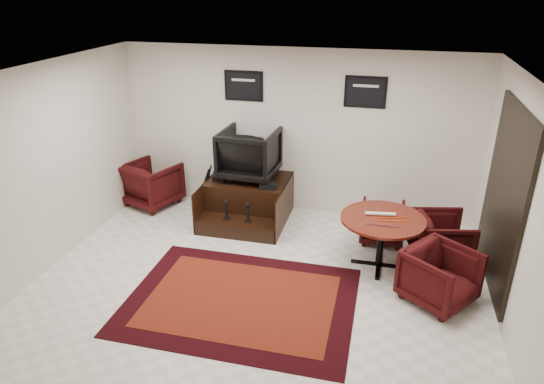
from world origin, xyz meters
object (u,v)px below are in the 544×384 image
(meeting_table, at_px, (382,224))
(shine_chair, at_px, (249,151))
(table_chair_back, at_px, (382,221))
(shine_podium, at_px, (248,201))
(table_chair_corner, at_px, (440,274))
(armchair_side, at_px, (152,182))
(table_chair_window, at_px, (442,236))

(meeting_table, bearing_deg, shine_chair, 152.87)
(meeting_table, height_order, table_chair_back, meeting_table)
(shine_chair, bearing_deg, shine_podium, 93.15)
(table_chair_back, xyz_separation_m, table_chair_corner, (0.75, -1.45, 0.06))
(meeting_table, distance_m, table_chair_back, 0.84)
(armchair_side, xyz_separation_m, table_chair_back, (4.09, -0.37, -0.10))
(meeting_table, relative_size, table_chair_back, 1.74)
(shine_chair, relative_size, table_chair_corner, 1.16)
(table_chair_back, bearing_deg, shine_chair, -10.24)
(shine_chair, relative_size, table_chair_back, 1.38)
(table_chair_back, height_order, table_chair_corner, table_chair_corner)
(meeting_table, height_order, table_chair_window, table_chair_window)
(table_chair_window, relative_size, table_chair_corner, 0.97)
(table_chair_corner, bearing_deg, meeting_table, 85.81)
(shine_chair, relative_size, table_chair_window, 1.20)
(armchair_side, bearing_deg, meeting_table, -175.05)
(armchair_side, relative_size, table_chair_back, 1.30)
(armchair_side, distance_m, table_chair_window, 5.00)
(armchair_side, xyz_separation_m, table_chair_corner, (4.84, -1.82, -0.04))
(table_chair_back, relative_size, table_chair_corner, 0.84)
(shine_podium, distance_m, shine_chair, 0.85)
(table_chair_window, xyz_separation_m, table_chair_corner, (-0.10, -1.04, 0.01))
(shine_podium, bearing_deg, table_chair_corner, -29.23)
(meeting_table, bearing_deg, table_chair_corner, -41.59)
(shine_chair, distance_m, meeting_table, 2.57)
(shine_podium, height_order, meeting_table, meeting_table)
(shine_podium, xyz_separation_m, armchair_side, (-1.84, 0.14, 0.11))
(meeting_table, xyz_separation_m, table_chair_window, (0.86, 0.37, -0.28))
(shine_podium, height_order, armchair_side, armchair_side)
(shine_chair, distance_m, table_chair_window, 3.29)
(armchair_side, distance_m, meeting_table, 4.25)
(shine_podium, bearing_deg, meeting_table, -24.19)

